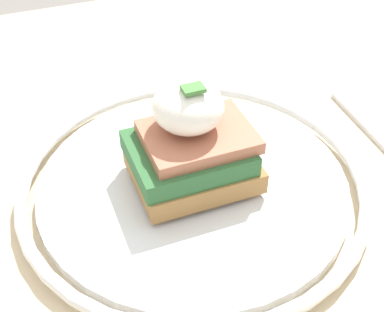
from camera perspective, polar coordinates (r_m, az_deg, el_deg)
dining_table at (r=0.52m, az=-3.29°, el=-13.79°), size 0.98×0.78×0.73m
plate at (r=0.43m, az=0.00°, el=-2.75°), size 0.28×0.28×0.02m
sandwich at (r=0.41m, az=-0.18°, el=1.45°), size 0.10×0.08×0.08m
fork at (r=0.51m, az=19.66°, el=1.32°), size 0.02×0.15×0.00m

